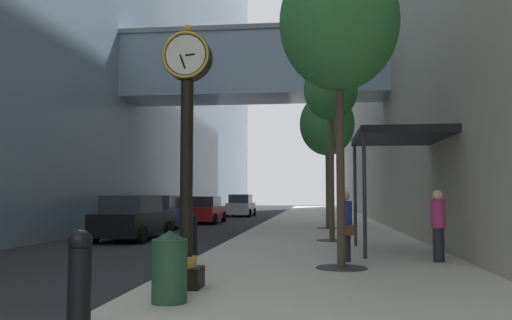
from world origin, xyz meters
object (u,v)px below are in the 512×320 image
Objects in this scene: street_clock at (187,141)px; pedestrian_by_clock at (438,224)px; bollard_third at (191,238)px; car_blue_far at (161,213)px; trash_bin at (170,265)px; street_tree_near at (339,24)px; bollard_nearest at (80,277)px; pedestrian_walking at (345,224)px; car_black_mid at (133,218)px; street_tree_mid_near at (331,92)px; street_tree_mid_far at (327,125)px; car_red_trailing at (205,210)px; car_white_near at (241,206)px.

street_clock reaches higher than pedestrian_by_clock.
car_blue_far is at bearing 109.44° from bollard_third.
trash_bin is 0.23× the size of car_blue_far.
street_tree_near is (2.73, 2.74, 2.86)m from street_clock.
bollard_nearest is 7.55m from pedestrian_walking.
car_blue_far is at bearing 97.24° from car_black_mid.
street_tree_near is 1.09× the size of street_tree_mid_near.
street_clock is 0.72× the size of street_tree_mid_near.
street_tree_mid_far is 1.47× the size of car_red_trailing.
street_tree_mid_near is 3.79× the size of pedestrian_walking.
street_tree_mid_far is 10.44m from car_red_trailing.
pedestrian_walking reaches higher than bollard_third.
pedestrian_walking is at bearing -89.32° from street_tree_mid_far.
trash_bin is (0.63, -3.93, -0.07)m from bollard_third.
street_tree_mid_far reaches higher than street_clock.
trash_bin is 0.63× the size of pedestrian_walking.
street_tree_mid_far reaches higher than car_red_trailing.
pedestrian_by_clock reaches higher than bollard_third.
street_tree_near reaches higher than bollard_third.
street_tree_mid_near is 8.82m from car_black_mid.
car_red_trailing is at bearing 101.29° from bollard_third.
car_blue_far is at bearing -96.24° from car_white_near.
street_tree_near is at bearing -69.87° from car_red_trailing.
street_tree_mid_far is at bearing 90.68° from pedestrian_walking.
car_red_trailing is at bearing 111.67° from pedestrian_walking.
pedestrian_walking is (0.15, 1.16, -4.48)m from street_tree_near.
pedestrian_walking is at bearing -76.97° from car_white_near.
trash_bin is at bearing -98.65° from street_tree_mid_far.
trash_bin is at bearing -80.89° from bollard_third.
street_clock is 5.11m from pedestrian_walking.
bollard_third is 30.18m from car_white_near.
car_blue_far is at bearing 123.11° from pedestrian_walking.
car_red_trailing is at bearing 98.87° from bollard_nearest.
street_clock is 10.28m from street_tree_mid_near.
street_tree_mid_far is 18.15m from car_white_near.
car_black_mid is 1.03× the size of car_blue_far.
street_tree_mid_near is at bearing 74.01° from street_clock.
street_tree_mid_near reaches higher than car_white_near.
trash_bin is at bearing -83.52° from car_white_near.
street_clock is 4.81m from street_tree_near.
car_black_mid is (-9.81, 6.66, -0.21)m from pedestrian_by_clock.
street_tree_near is 4.11× the size of pedestrian_by_clock.
pedestrian_walking is 2.18m from pedestrian_by_clock.
car_black_mid is (-4.76, 10.72, -1.82)m from street_clock.
street_clock reaches higher than bollard_nearest.
car_red_trailing is (-7.25, 12.98, -4.53)m from street_tree_mid_near.
pedestrian_walking reaches higher than car_blue_far.
bollard_third is 0.18× the size of street_tree_mid_far.
car_red_trailing is at bearing 79.92° from car_blue_far.
bollard_nearest is 0.27× the size of car_white_near.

